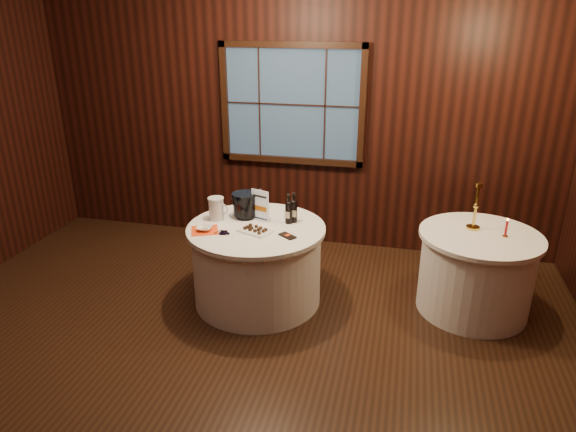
% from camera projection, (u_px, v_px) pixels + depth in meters
% --- Properties ---
extents(ground, '(6.00, 6.00, 0.00)m').
position_uv_depth(ground, '(223.00, 363.00, 4.10)').
color(ground, black).
rests_on(ground, ground).
extents(back_wall, '(6.00, 0.10, 3.00)m').
position_uv_depth(back_wall, '(292.00, 114.00, 5.77)').
color(back_wall, black).
rests_on(back_wall, ground).
extents(main_table, '(1.28, 1.28, 0.77)m').
position_uv_depth(main_table, '(257.00, 264.00, 4.86)').
color(main_table, white).
rests_on(main_table, ground).
extents(side_table, '(1.08, 1.08, 0.77)m').
position_uv_depth(side_table, '(476.00, 272.00, 4.70)').
color(side_table, white).
rests_on(side_table, ground).
extents(sign_stand, '(0.18, 0.14, 0.31)m').
position_uv_depth(sign_stand, '(261.00, 209.00, 4.83)').
color(sign_stand, silver).
rests_on(sign_stand, main_table).
extents(port_bottle_left, '(0.07, 0.07, 0.28)m').
position_uv_depth(port_bottle_left, '(289.00, 211.00, 4.75)').
color(port_bottle_left, black).
rests_on(port_bottle_left, main_table).
extents(port_bottle_right, '(0.07, 0.07, 0.29)m').
position_uv_depth(port_bottle_right, '(294.00, 209.00, 4.78)').
color(port_bottle_right, black).
rests_on(port_bottle_right, main_table).
extents(ice_bucket, '(0.24, 0.24, 0.24)m').
position_uv_depth(ice_bucket, '(245.00, 205.00, 4.89)').
color(ice_bucket, black).
rests_on(ice_bucket, main_table).
extents(chocolate_plate, '(0.34, 0.29, 0.04)m').
position_uv_depth(chocolate_plate, '(255.00, 230.00, 4.60)').
color(chocolate_plate, white).
rests_on(chocolate_plate, main_table).
extents(chocolate_box, '(0.18, 0.16, 0.01)m').
position_uv_depth(chocolate_box, '(287.00, 236.00, 4.50)').
color(chocolate_box, black).
rests_on(chocolate_box, main_table).
extents(grape_bunch, '(0.15, 0.06, 0.04)m').
position_uv_depth(grape_bunch, '(224.00, 233.00, 4.55)').
color(grape_bunch, black).
rests_on(grape_bunch, main_table).
extents(glass_pitcher, '(0.20, 0.15, 0.22)m').
position_uv_depth(glass_pitcher, '(216.00, 208.00, 4.85)').
color(glass_pitcher, silver).
rests_on(glass_pitcher, main_table).
extents(orange_napkin, '(0.31, 0.31, 0.00)m').
position_uv_depth(orange_napkin, '(205.00, 230.00, 4.63)').
color(orange_napkin, '#FF4915').
rests_on(orange_napkin, main_table).
extents(cracker_bowl, '(0.15, 0.15, 0.03)m').
position_uv_depth(cracker_bowl, '(205.00, 228.00, 4.62)').
color(cracker_bowl, white).
rests_on(cracker_bowl, orange_napkin).
extents(brass_candlestick, '(0.12, 0.12, 0.44)m').
position_uv_depth(brass_candlestick, '(475.00, 213.00, 4.61)').
color(brass_candlestick, gold).
rests_on(brass_candlestick, side_table).
extents(red_candle, '(0.05, 0.05, 0.18)m').
position_uv_depth(red_candle, '(506.00, 230.00, 4.47)').
color(red_candle, gold).
rests_on(red_candle, side_table).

